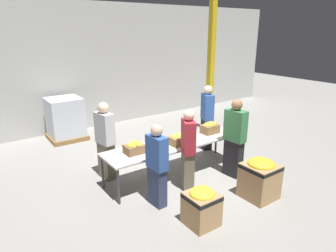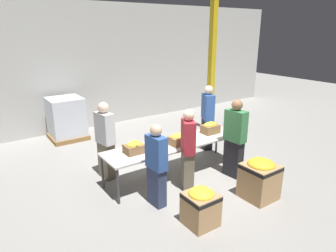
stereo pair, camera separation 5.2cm
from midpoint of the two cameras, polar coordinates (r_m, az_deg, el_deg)
name	(u,v)px [view 2 (the right image)]	position (r m, az deg, el deg)	size (l,w,h in m)	color
ground_plane	(176,174)	(6.95, 1.67, -9.13)	(30.00, 30.00, 0.00)	gray
wall_back	(95,67)	(10.21, -13.58, 10.95)	(16.00, 0.08, 4.00)	#B7B7B2
sorting_table	(176,144)	(6.65, 1.73, -3.50)	(3.33, 0.85, 0.78)	beige
banana_box_0	(134,147)	(6.07, -6.21, -4.07)	(0.39, 0.33, 0.25)	olive
banana_box_1	(180,138)	(6.52, 2.45, -2.39)	(0.48, 0.30, 0.24)	olive
banana_box_2	(210,128)	(7.24, 8.26, -0.31)	(0.41, 0.30, 0.29)	olive
volunteer_0	(188,150)	(6.07, 4.04, -4.60)	(0.41, 0.51, 1.69)	#6B604C
volunteer_1	(207,118)	(8.17, 7.71, 1.53)	(0.41, 0.53, 1.76)	black
volunteer_2	(235,139)	(6.71, 12.79, -2.45)	(0.27, 0.49, 1.76)	black
volunteer_3	(156,166)	(5.49, -1.94, -7.68)	(0.24, 0.44, 1.59)	#2D3856
volunteer_4	(105,141)	(6.60, -11.60, -2.88)	(0.30, 0.49, 1.73)	#6B604C
donation_bin_0	(201,206)	(5.20, 6.54, -14.83)	(0.51, 0.51, 0.67)	tan
donation_bin_1	(260,178)	(6.14, 17.30, -9.35)	(0.61, 0.61, 0.82)	tan
support_pillar	(212,68)	(9.56, 8.45, 10.80)	(0.17, 0.17, 4.00)	gold
pallet_stack_0	(66,119)	(9.40, -18.63, 1.29)	(1.03, 1.03, 1.25)	olive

